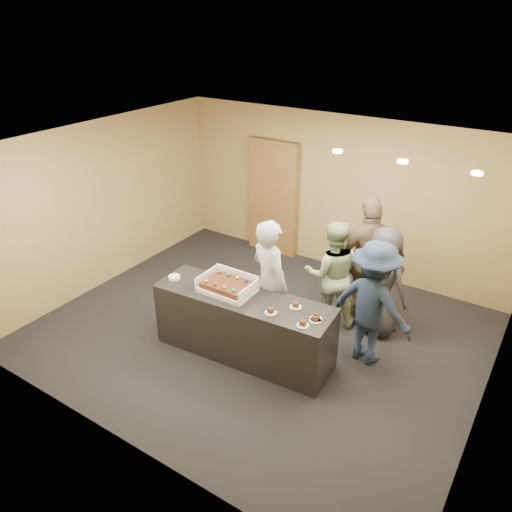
# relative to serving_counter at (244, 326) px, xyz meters

# --- Properties ---
(room) EXTENTS (6.04, 6.00, 2.70)m
(room) POSITION_rel_serving_counter_xyz_m (-0.10, 0.52, 0.90)
(room) COLOR black
(room) RESTS_ON ground
(serving_counter) EXTENTS (2.44, 0.86, 0.90)m
(serving_counter) POSITION_rel_serving_counter_xyz_m (0.00, 0.00, 0.00)
(serving_counter) COLOR black
(serving_counter) RESTS_ON floor
(storage_cabinet) EXTENTS (0.97, 0.15, 2.14)m
(storage_cabinet) POSITION_rel_serving_counter_xyz_m (-1.34, 2.93, 0.62)
(storage_cabinet) COLOR brown
(storage_cabinet) RESTS_ON floor
(cake_box) EXTENTS (0.70, 0.48, 0.21)m
(cake_box) POSITION_rel_serving_counter_xyz_m (-0.26, 0.03, 0.50)
(cake_box) COLOR white
(cake_box) RESTS_ON serving_counter
(sheet_cake) EXTENTS (0.60, 0.41, 0.12)m
(sheet_cake) POSITION_rel_serving_counter_xyz_m (-0.26, 0.00, 0.55)
(sheet_cake) COLOR #38180C
(sheet_cake) RESTS_ON cake_box
(plate_stack) EXTENTS (0.16, 0.16, 0.04)m
(plate_stack) POSITION_rel_serving_counter_xyz_m (-1.06, -0.12, 0.47)
(plate_stack) COLOR white
(plate_stack) RESTS_ON serving_counter
(slice_a) EXTENTS (0.15, 0.15, 0.07)m
(slice_a) POSITION_rel_serving_counter_xyz_m (0.49, -0.13, 0.47)
(slice_a) COLOR white
(slice_a) RESTS_ON serving_counter
(slice_b) EXTENTS (0.15, 0.15, 0.07)m
(slice_b) POSITION_rel_serving_counter_xyz_m (0.68, 0.15, 0.47)
(slice_b) COLOR white
(slice_b) RESTS_ON serving_counter
(slice_c) EXTENTS (0.15, 0.15, 0.07)m
(slice_c) POSITION_rel_serving_counter_xyz_m (0.94, -0.15, 0.47)
(slice_c) COLOR white
(slice_c) RESTS_ON serving_counter
(slice_d) EXTENTS (0.15, 0.15, 0.07)m
(slice_d) POSITION_rel_serving_counter_xyz_m (1.01, 0.05, 0.47)
(slice_d) COLOR white
(slice_d) RESTS_ON serving_counter
(slice_e) EXTENTS (0.15, 0.15, 0.07)m
(slice_e) POSITION_rel_serving_counter_xyz_m (1.02, 0.02, 0.47)
(slice_e) COLOR white
(slice_e) RESTS_ON serving_counter
(person_server_grey) EXTENTS (0.78, 0.65, 1.83)m
(person_server_grey) POSITION_rel_serving_counter_xyz_m (0.11, 0.45, 0.47)
(person_server_grey) COLOR #9C9CA1
(person_server_grey) RESTS_ON floor
(person_sage_man) EXTENTS (1.00, 0.93, 1.63)m
(person_sage_man) POSITION_rel_serving_counter_xyz_m (0.64, 1.31, 0.37)
(person_sage_man) COLOR #8EA276
(person_sage_man) RESTS_ON floor
(person_navy_man) EXTENTS (1.20, 0.82, 1.71)m
(person_navy_man) POSITION_rel_serving_counter_xyz_m (1.43, 0.82, 0.41)
(person_navy_man) COLOR #1A263F
(person_navy_man) RESTS_ON floor
(person_brown_extra) EXTENTS (1.13, 1.12, 1.92)m
(person_brown_extra) POSITION_rel_serving_counter_xyz_m (1.00, 1.72, 0.51)
(person_brown_extra) COLOR brown
(person_brown_extra) RESTS_ON floor
(person_dark_suit) EXTENTS (0.93, 0.77, 1.63)m
(person_dark_suit) POSITION_rel_serving_counter_xyz_m (1.30, 1.51, 0.36)
(person_dark_suit) COLOR #29292F
(person_dark_suit) RESTS_ON floor
(ceiling_spotlights) EXTENTS (1.72, 0.12, 0.03)m
(ceiling_spotlights) POSITION_rel_serving_counter_xyz_m (1.50, 1.02, 2.22)
(ceiling_spotlights) COLOR #FFEAC6
(ceiling_spotlights) RESTS_ON ceiling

